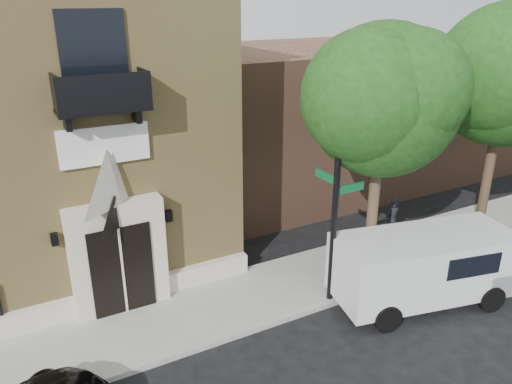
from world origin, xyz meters
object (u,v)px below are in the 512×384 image
(street_sign, at_px, (336,194))
(dumpster, at_px, (385,250))
(pedestrian_near, at_px, (392,220))
(cargo_van, at_px, (429,265))
(fire_hydrant, at_px, (354,277))

(street_sign, height_order, dumpster, street_sign)
(dumpster, bearing_deg, pedestrian_near, 32.56)
(cargo_van, xyz_separation_m, pedestrian_near, (1.48, 3.14, -0.19))
(fire_hydrant, bearing_deg, pedestrian_near, 30.03)
(cargo_van, xyz_separation_m, dumpster, (0.09, 1.93, -0.46))
(street_sign, height_order, pedestrian_near, street_sign)
(fire_hydrant, xyz_separation_m, dumpster, (1.70, 0.58, 0.20))
(dumpster, bearing_deg, fire_hydrant, -169.58)
(dumpster, xyz_separation_m, pedestrian_near, (1.39, 1.21, 0.28))
(fire_hydrant, relative_size, pedestrian_near, 0.45)
(cargo_van, xyz_separation_m, fire_hydrant, (-1.61, 1.35, -0.67))
(pedestrian_near, bearing_deg, cargo_van, 58.49)
(cargo_van, relative_size, pedestrian_near, 3.24)
(cargo_van, relative_size, fire_hydrant, 7.24)
(cargo_van, height_order, dumpster, cargo_van)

